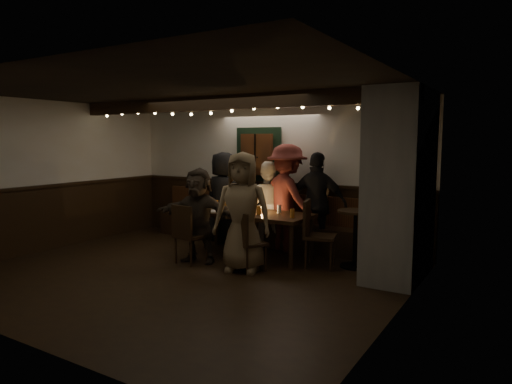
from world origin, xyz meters
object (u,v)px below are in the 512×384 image
Objects in this scene: chair_near_right at (246,238)px; person_g at (242,212)px; person_c at (267,204)px; dining_table at (249,216)px; person_a at (223,197)px; person_f at (198,215)px; person_b at (246,203)px; person_e at (317,204)px; chair_end at (314,230)px; high_top at (355,231)px; chair_near_left at (187,231)px; person_d at (287,198)px.

person_g is (-0.07, 0.02, 0.38)m from chair_near_right.
dining_table is at bearing 79.93° from person_c.
chair_near_right is 2.05m from person_a.
person_b is at bearing 83.36° from person_f.
chair_near_right is 1.81m from person_b.
person_g is at bearing 65.24° from person_e.
person_a is 0.97× the size of person_g.
chair_end is 0.59× the size of person_e.
person_b is 0.89× the size of person_e.
person_a is 1.10× the size of person_b.
high_top is at bearing -179.09° from person_a.
person_b reaches higher than dining_table.
person_a reaches higher than dining_table.
high_top is 0.58× the size of person_f.
chair_near_left is at bearing 171.71° from person_g.
chair_near_right is at bearing -12.56° from person_f.
person_b is (-0.96, 1.51, 0.27)m from chair_near_right.
chair_end is 0.85m from person_e.
person_f is (-2.21, -0.99, 0.19)m from high_top.
person_f is (-0.40, -1.46, -0.03)m from person_c.
person_a is at bearing -3.30° from person_e.
chair_near_right is 0.57× the size of person_b.
person_f is (-0.49, -0.72, 0.07)m from dining_table.
person_g is (-0.80, -0.74, 0.30)m from chair_end.
person_f is (0.03, -1.44, -0.02)m from person_b.
person_d is 0.56m from person_e.
dining_table is at bearing 123.00° from person_b.
person_a reaches higher than chair_near_right.
chair_near_right is at bearing -140.26° from high_top.
person_a is at bearing 101.97° from person_f.
chair_end is at bearing 45.76° from chair_near_right.
chair_end is at bearing 152.92° from person_b.
chair_near_left is 1.07× the size of high_top.
person_c is at bearing 97.05° from dining_table.
high_top is 0.98m from person_e.
person_e is 1.58m from person_g.
dining_table is 1.09m from chair_near_left.
dining_table reaches higher than chair_near_right.
person_b is 1.74m from person_g.
dining_table is 1.74m from high_top.
chair_near_left is at bearing 83.37° from person_d.
person_g is at bearing 117.71° from person_b.
person_g reaches higher than person_a.
chair_end is 0.68× the size of person_f.
chair_near_left is 0.60× the size of person_b.
dining_table is 2.03× the size of chair_end.
person_d reaches higher than dining_table.
person_c reaches higher than dining_table.
person_f is at bearing 72.15° from chair_near_left.
chair_end reaches higher than chair_near_right.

